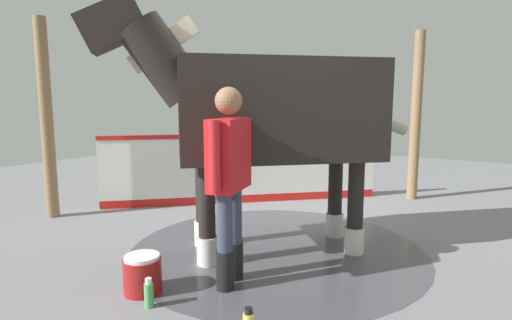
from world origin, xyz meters
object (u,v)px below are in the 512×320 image
object	(u,v)px
handler	(229,174)
wash_bucket	(143,274)
bottle_spray	(149,294)
horse	(267,112)

from	to	relation	value
handler	wash_bucket	world-z (taller)	handler
bottle_spray	wash_bucket	bearing A→B (deg)	57.75
wash_bucket	handler	bearing A→B (deg)	-44.90
horse	handler	size ratio (longest dim) A/B	1.52
horse	handler	distance (m)	1.00
horse	wash_bucket	xyz separation A→B (m)	(-1.37, 0.35, -1.29)
handler	wash_bucket	distance (m)	1.08
horse	bottle_spray	bearing A→B (deg)	41.47
wash_bucket	bottle_spray	distance (m)	0.28
horse	bottle_spray	size ratio (longest dim) A/B	10.95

